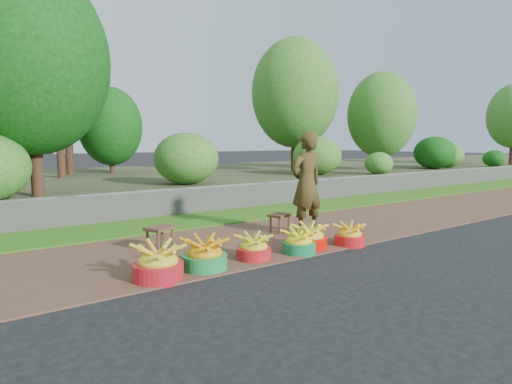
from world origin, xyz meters
TOP-DOWN VIEW (x-y plane):
  - ground_plane at (0.00, 0.00)m, footprint 120.00×120.00m
  - dirt_shoulder at (0.00, 1.25)m, footprint 80.00×2.50m
  - grass_verge at (0.00, 3.25)m, footprint 80.00×1.50m
  - retaining_wall at (0.00, 4.10)m, footprint 80.00×0.35m
  - earth_bank at (0.00, 9.00)m, footprint 80.00×10.00m
  - vegetation at (-0.02, 6.89)m, footprint 34.60×8.24m
  - basin_a at (-2.12, 0.27)m, footprint 0.56×0.56m
  - basin_b at (-1.51, 0.31)m, footprint 0.53×0.53m
  - basin_c at (-0.78, 0.34)m, footprint 0.46×0.46m
  - basin_d at (-0.10, 0.22)m, footprint 0.46×0.46m
  - basin_e at (0.20, 0.33)m, footprint 0.50×0.50m
  - basin_f at (0.83, 0.14)m, footprint 0.45×0.45m
  - stool_left at (-1.58, 1.45)m, footprint 0.46×0.42m
  - stool_right at (0.53, 1.41)m, footprint 0.42×0.36m
  - vendor_woman at (0.78, 1.04)m, footprint 0.61×0.40m

SIDE VIEW (x-z plane):
  - ground_plane at x=0.00m, z-range 0.00..0.00m
  - dirt_shoulder at x=0.00m, z-range 0.00..0.02m
  - grass_verge at x=0.00m, z-range 0.00..0.04m
  - basin_f at x=0.83m, z-range -0.02..0.32m
  - basin_c at x=-0.78m, z-range -0.02..0.32m
  - basin_d at x=-0.10m, z-range -0.02..0.32m
  - basin_e at x=0.20m, z-range -0.02..0.35m
  - basin_b at x=-1.51m, z-range -0.02..0.38m
  - basin_a at x=-2.12m, z-range -0.02..0.40m
  - earth_bank at x=0.00m, z-range 0.00..0.50m
  - stool_right at x=0.53m, z-range 0.11..0.42m
  - retaining_wall at x=0.00m, z-range 0.00..0.55m
  - stool_left at x=-1.58m, z-range 0.12..0.45m
  - vendor_woman at x=0.78m, z-range 0.02..1.69m
  - vegetation at x=-0.02m, z-range 0.29..4.96m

